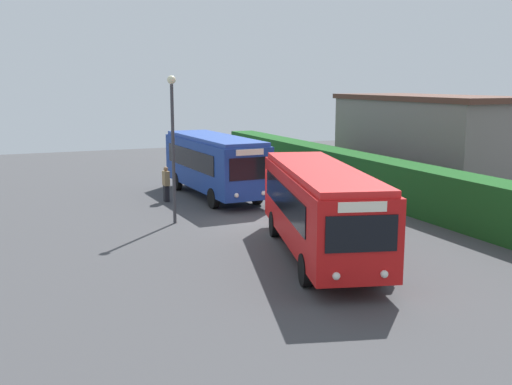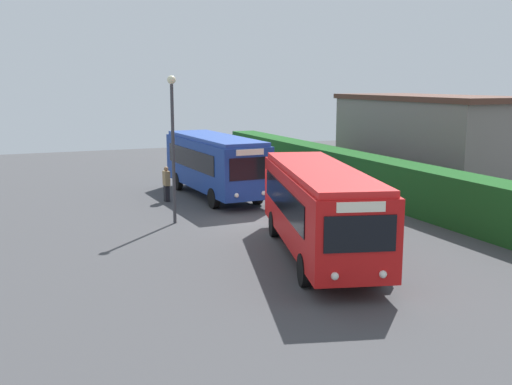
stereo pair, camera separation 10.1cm
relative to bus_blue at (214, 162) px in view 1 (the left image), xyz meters
The scene contains 9 objects.
ground_plane 7.34m from the bus_blue, ahead, with size 64.00×64.00×0.00m, color #424244.
bus_blue is the anchor object (origin of this frame).
bus_red 12.05m from the bus_blue, ahead, with size 9.95×4.95×3.17m.
person_left 3.82m from the bus_blue, 95.95° to the left, with size 0.38×0.54×1.75m.
person_center 2.88m from the bus_blue, 84.00° to the right, with size 0.51×0.29×1.81m.
person_right 15.10m from the bus_blue, ahead, with size 0.45×0.31×1.91m.
hedge_row 10.33m from the bus_blue, 46.51° to the left, with size 44.00×1.78×2.19m, color #1A511D.
depot_building 13.01m from the bus_blue, 84.94° to the left, with size 12.78×5.56×5.29m.
lamppost 6.57m from the bus_blue, 35.16° to the right, with size 0.36×0.36×6.32m.
Camera 1 is at (22.91, -9.98, 6.06)m, focal length 42.26 mm.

